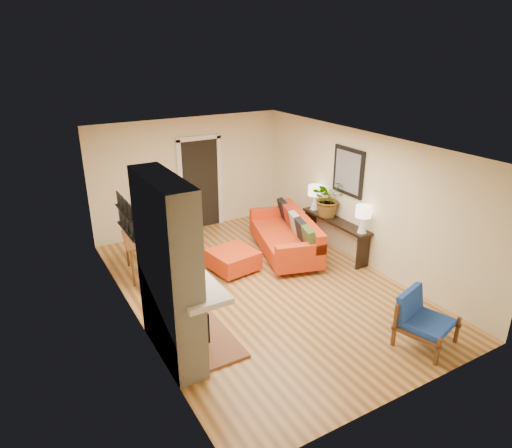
% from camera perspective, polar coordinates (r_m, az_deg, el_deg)
% --- Properties ---
extents(room_shell, '(6.50, 6.50, 6.50)m').
position_cam_1_polar(room_shell, '(10.28, -3.91, 5.47)').
color(room_shell, tan).
rests_on(room_shell, ground).
extents(fireplace, '(1.09, 1.68, 2.60)m').
position_cam_1_polar(fireplace, '(6.22, -10.54, -6.23)').
color(fireplace, white).
rests_on(fireplace, ground).
extents(sofa, '(1.56, 2.43, 0.89)m').
position_cam_1_polar(sofa, '(9.48, 4.08, -1.44)').
color(sofa, silver).
rests_on(sofa, ground).
extents(ottoman, '(0.91, 0.91, 0.41)m').
position_cam_1_polar(ottoman, '(8.81, -2.89, -4.41)').
color(ottoman, silver).
rests_on(ottoman, ground).
extents(blue_chair, '(0.93, 0.91, 0.78)m').
position_cam_1_polar(blue_chair, '(7.16, 19.90, -10.79)').
color(blue_chair, brown).
rests_on(blue_chair, ground).
extents(dining_table, '(0.90, 1.75, 0.92)m').
position_cam_1_polar(dining_table, '(8.80, -13.39, -2.41)').
color(dining_table, brown).
rests_on(dining_table, ground).
extents(console_table, '(0.34, 1.85, 0.72)m').
position_cam_1_polar(console_table, '(9.56, 9.90, -0.31)').
color(console_table, black).
rests_on(console_table, ground).
extents(lamp_near, '(0.30, 0.30, 0.54)m').
position_cam_1_polar(lamp_near, '(8.86, 13.25, 0.98)').
color(lamp_near, white).
rests_on(lamp_near, console_table).
extents(lamp_far, '(0.30, 0.30, 0.54)m').
position_cam_1_polar(lamp_far, '(9.94, 7.36, 3.69)').
color(lamp_far, white).
rests_on(lamp_far, console_table).
extents(houseplant, '(0.76, 0.67, 0.79)m').
position_cam_1_polar(houseplant, '(9.57, 9.01, 3.25)').
color(houseplant, '#1E5919').
rests_on(houseplant, console_table).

